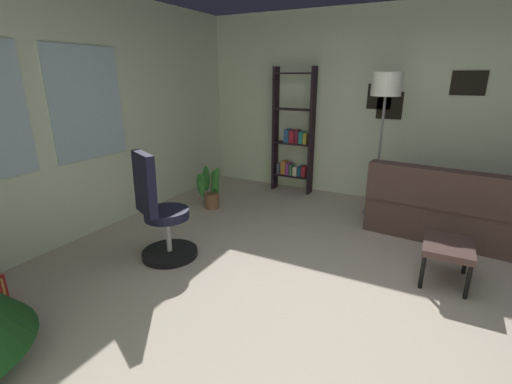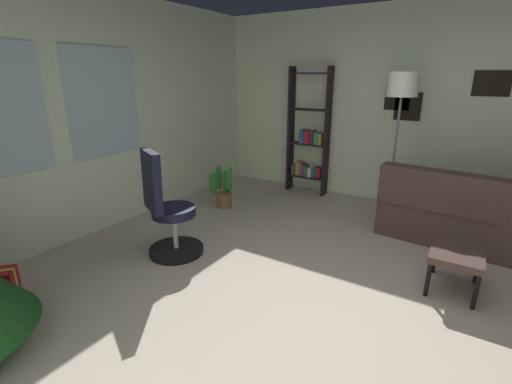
{
  "view_description": "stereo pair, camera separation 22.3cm",
  "coord_description": "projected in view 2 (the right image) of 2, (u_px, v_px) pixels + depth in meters",
  "views": [
    {
      "loc": [
        -2.59,
        -0.54,
        1.78
      ],
      "look_at": [
        -0.17,
        0.71,
        0.89
      ],
      "focal_mm": 25.22,
      "sensor_mm": 36.0,
      "label": 1
    },
    {
      "loc": [
        -2.48,
        -0.74,
        1.78
      ],
      "look_at": [
        -0.17,
        0.71,
        0.89
      ],
      "focal_mm": 25.22,
      "sensor_mm": 36.0,
      "label": 2
    }
  ],
  "objects": [
    {
      "name": "ground_plane",
      "position": [
        341.0,
        309.0,
        2.94
      ],
      "size": [
        5.57,
        5.94,
        0.1
      ],
      "primitive_type": "cube",
      "color": "#BBAE9B"
    },
    {
      "name": "wall_back_with_windows",
      "position": [
        89.0,
        115.0,
        4.01
      ],
      "size": [
        5.57,
        0.12,
        2.68
      ],
      "color": "silver",
      "rests_on": "ground_plane"
    },
    {
      "name": "wall_right_with_frames",
      "position": [
        421.0,
        109.0,
        4.79
      ],
      "size": [
        0.12,
        5.94,
        2.68
      ],
      "color": "silver",
      "rests_on": "ground_plane"
    },
    {
      "name": "couch",
      "position": [
        488.0,
        218.0,
        3.89
      ],
      "size": [
        1.5,
        2.05,
        0.83
      ],
      "color": "#46312C",
      "rests_on": "ground_plane"
    },
    {
      "name": "footstool",
      "position": [
        457.0,
        256.0,
        3.03
      ],
      "size": [
        0.51,
        0.4,
        0.37
      ],
      "color": "#46312C",
      "rests_on": "ground_plane"
    },
    {
      "name": "office_chair",
      "position": [
        168.0,
        216.0,
        3.6
      ],
      "size": [
        0.58,
        0.56,
        1.1
      ],
      "color": "black",
      "rests_on": "ground_plane"
    },
    {
      "name": "bookshelf",
      "position": [
        309.0,
        139.0,
        5.48
      ],
      "size": [
        0.18,
        0.64,
        1.9
      ],
      "color": "black",
      "rests_on": "ground_plane"
    },
    {
      "name": "floor_lamp",
      "position": [
        401.0,
        96.0,
        4.24
      ],
      "size": [
        0.36,
        0.36,
        1.81
      ],
      "color": "slate",
      "rests_on": "ground_plane"
    },
    {
      "name": "potted_plant",
      "position": [
        222.0,
        187.0,
        5.0
      ],
      "size": [
        0.41,
        0.37,
        0.6
      ],
      "color": "brown",
      "rests_on": "ground_plane"
    }
  ]
}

